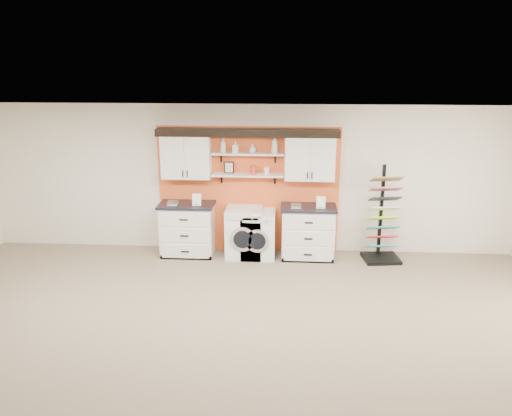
# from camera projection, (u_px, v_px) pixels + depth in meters

# --- Properties ---
(floor) EXTENTS (10.00, 10.00, 0.00)m
(floor) POSITION_uv_depth(u_px,v_px,m) (223.00, 371.00, 6.01)
(floor) COLOR #816B57
(floor) RESTS_ON ground
(ceiling) EXTENTS (10.00, 10.00, 0.00)m
(ceiling) POSITION_uv_depth(u_px,v_px,m) (218.00, 140.00, 5.19)
(ceiling) COLOR white
(ceiling) RESTS_ON wall_back
(wall_back) EXTENTS (10.00, 0.00, 10.00)m
(wall_back) POSITION_uv_depth(u_px,v_px,m) (249.00, 179.00, 9.41)
(wall_back) COLOR silver
(wall_back) RESTS_ON floor
(accent_panel) EXTENTS (3.40, 0.07, 2.40)m
(accent_panel) POSITION_uv_depth(u_px,v_px,m) (248.00, 190.00, 9.44)
(accent_panel) COLOR #E15726
(accent_panel) RESTS_ON wall_back
(upper_cabinet_left) EXTENTS (0.90, 0.35, 0.84)m
(upper_cabinet_left) POSITION_uv_depth(u_px,v_px,m) (186.00, 156.00, 9.14)
(upper_cabinet_left) COLOR white
(upper_cabinet_left) RESTS_ON wall_back
(upper_cabinet_right) EXTENTS (0.90, 0.35, 0.84)m
(upper_cabinet_right) POSITION_uv_depth(u_px,v_px,m) (310.00, 157.00, 9.01)
(upper_cabinet_right) COLOR white
(upper_cabinet_right) RESTS_ON wall_back
(shelf_lower) EXTENTS (1.32, 0.28, 0.03)m
(shelf_lower) POSITION_uv_depth(u_px,v_px,m) (248.00, 175.00, 9.18)
(shelf_lower) COLOR white
(shelf_lower) RESTS_ON wall_back
(shelf_upper) EXTENTS (1.32, 0.28, 0.03)m
(shelf_upper) POSITION_uv_depth(u_px,v_px,m) (248.00, 154.00, 9.07)
(shelf_upper) COLOR white
(shelf_upper) RESTS_ON wall_back
(crown_molding) EXTENTS (3.30, 0.41, 0.13)m
(crown_molding) POSITION_uv_depth(u_px,v_px,m) (248.00, 132.00, 8.96)
(crown_molding) COLOR black
(crown_molding) RESTS_ON wall_back
(picture_frame) EXTENTS (0.18, 0.02, 0.22)m
(picture_frame) POSITION_uv_depth(u_px,v_px,m) (229.00, 168.00, 9.21)
(picture_frame) COLOR black
(picture_frame) RESTS_ON shelf_lower
(canister_red) EXTENTS (0.11, 0.11, 0.16)m
(canister_red) POSITION_uv_depth(u_px,v_px,m) (253.00, 170.00, 9.15)
(canister_red) COLOR red
(canister_red) RESTS_ON shelf_lower
(canister_cream) EXTENTS (0.10, 0.10, 0.14)m
(canister_cream) POSITION_uv_depth(u_px,v_px,m) (267.00, 171.00, 9.14)
(canister_cream) COLOR silver
(canister_cream) RESTS_ON shelf_lower
(base_cabinet_left) EXTENTS (1.03, 0.66, 1.00)m
(base_cabinet_left) POSITION_uv_depth(u_px,v_px,m) (188.00, 229.00, 9.40)
(base_cabinet_left) COLOR white
(base_cabinet_left) RESTS_ON floor
(base_cabinet_right) EXTENTS (1.02, 0.66, 0.99)m
(base_cabinet_right) POSITION_uv_depth(u_px,v_px,m) (308.00, 232.00, 9.27)
(base_cabinet_right) COLOR white
(base_cabinet_right) RESTS_ON floor
(washer) EXTENTS (0.67, 0.71, 0.93)m
(washer) POSITION_uv_depth(u_px,v_px,m) (244.00, 232.00, 9.35)
(washer) COLOR white
(washer) RESTS_ON floor
(dryer) EXTENTS (0.63, 0.71, 0.88)m
(dryer) POSITION_uv_depth(u_px,v_px,m) (258.00, 234.00, 9.34)
(dryer) COLOR white
(dryer) RESTS_ON floor
(sample_rack) EXTENTS (0.71, 0.61, 1.77)m
(sample_rack) POSITION_uv_depth(u_px,v_px,m) (382.00, 232.00, 9.12)
(sample_rack) COLOR black
(sample_rack) RESTS_ON floor
(soap_bottle_a) EXTENTS (0.14, 0.13, 0.26)m
(soap_bottle_a) POSITION_uv_depth(u_px,v_px,m) (223.00, 145.00, 9.05)
(soap_bottle_a) COLOR silver
(soap_bottle_a) RESTS_ON shelf_upper
(soap_bottle_b) EXTENTS (0.11, 0.11, 0.21)m
(soap_bottle_b) POSITION_uv_depth(u_px,v_px,m) (235.00, 147.00, 9.04)
(soap_bottle_b) COLOR silver
(soap_bottle_b) RESTS_ON shelf_upper
(soap_bottle_c) EXTENTS (0.18, 0.18, 0.16)m
(soap_bottle_c) POSITION_uv_depth(u_px,v_px,m) (253.00, 148.00, 9.03)
(soap_bottle_c) COLOR silver
(soap_bottle_c) RESTS_ON shelf_upper
(soap_bottle_d) EXTENTS (0.17, 0.17, 0.31)m
(soap_bottle_d) POSITION_uv_depth(u_px,v_px,m) (275.00, 144.00, 8.99)
(soap_bottle_d) COLOR silver
(soap_bottle_d) RESTS_ON shelf_upper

